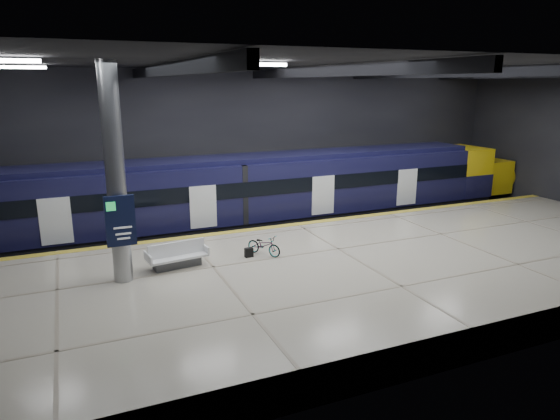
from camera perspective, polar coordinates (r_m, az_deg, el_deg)
ground at (r=20.68m, az=5.22°, el=-6.49°), size 30.00×30.00×0.00m
room_shell at (r=19.41m, az=5.60°, el=9.50°), size 30.10×16.10×8.05m
platform at (r=18.48m, az=8.96°, el=-7.38°), size 30.00×11.00×1.10m
safety_strip at (r=22.66m, az=1.99°, el=-1.62°), size 30.00×0.40×0.01m
rails at (r=25.36m, az=-0.67°, el=-2.28°), size 30.00×1.52×0.16m
train at (r=25.18m, az=1.01°, el=2.24°), size 29.40×2.84×3.79m
bench at (r=17.76m, az=-11.68°, el=-5.41°), size 2.17×1.13×0.92m
bicycle at (r=18.58m, az=-1.84°, el=-4.03°), size 1.21×1.49×0.76m
pannier_bag at (r=18.45m, az=-3.58°, el=-4.86°), size 0.31×0.20×0.35m
info_column at (r=16.24m, az=-18.26°, el=3.44°), size 0.90×0.78×6.90m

